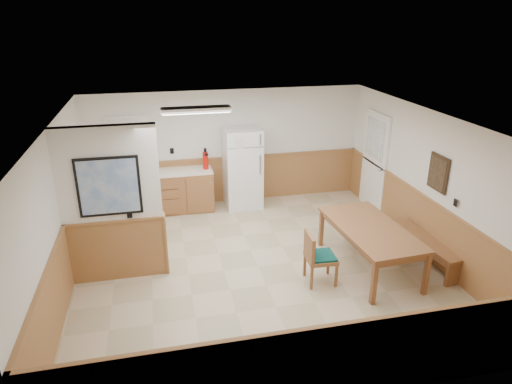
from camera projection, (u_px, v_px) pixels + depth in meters
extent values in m
plane|color=beige|center=(258.00, 266.00, 7.71)|extent=(6.00, 6.00, 0.00)
cube|color=silver|center=(258.00, 121.00, 6.79)|extent=(6.00, 6.00, 0.02)
cube|color=white|center=(227.00, 147.00, 9.97)|extent=(6.00, 0.02, 2.50)
cube|color=white|center=(427.00, 184.00, 7.87)|extent=(0.02, 6.00, 2.50)
cube|color=white|center=(58.00, 216.00, 6.64)|extent=(0.02, 6.00, 2.50)
cube|color=#A06740|center=(228.00, 180.00, 10.23)|extent=(6.00, 0.04, 1.00)
cube|color=#A06740|center=(420.00, 223.00, 8.14)|extent=(0.04, 6.00, 1.00)
cube|color=#A06740|center=(67.00, 260.00, 6.92)|extent=(0.04, 6.00, 1.00)
cube|color=white|center=(108.00, 175.00, 6.79)|extent=(1.50, 0.15, 1.50)
cube|color=#A06740|center=(118.00, 249.00, 7.25)|extent=(1.50, 0.17, 1.00)
cube|color=black|center=(109.00, 187.00, 6.76)|extent=(0.92, 0.03, 0.92)
cube|color=silver|center=(109.00, 187.00, 6.74)|extent=(0.84, 0.01, 0.84)
cube|color=#955634|center=(180.00, 191.00, 9.76)|extent=(1.40, 0.60, 0.86)
cube|color=#955634|center=(109.00, 197.00, 9.46)|extent=(0.06, 0.60, 0.86)
cube|color=#955634|center=(145.00, 194.00, 9.61)|extent=(0.06, 0.60, 0.86)
cube|color=#F6E9CF|center=(159.00, 173.00, 9.51)|extent=(2.20, 0.60, 0.04)
cube|color=#F6E9CF|center=(159.00, 165.00, 9.76)|extent=(2.20, 0.02, 0.10)
cube|color=white|center=(374.00, 163.00, 9.67)|extent=(0.05, 1.02, 2.15)
cube|color=white|center=(374.00, 163.00, 9.66)|extent=(0.04, 0.90, 2.05)
cube|color=silver|center=(375.00, 139.00, 9.46)|extent=(0.02, 0.76, 0.80)
cube|color=white|center=(127.00, 140.00, 9.41)|extent=(0.80, 0.03, 1.00)
cube|color=white|center=(127.00, 140.00, 9.40)|extent=(0.70, 0.01, 0.90)
cube|color=#322314|center=(438.00, 173.00, 7.48)|extent=(0.03, 0.50, 0.60)
cube|color=black|center=(437.00, 173.00, 7.47)|extent=(0.01, 0.42, 0.52)
cube|color=white|center=(196.00, 109.00, 7.82)|extent=(1.20, 0.30, 0.08)
cube|color=white|center=(196.00, 112.00, 7.84)|extent=(1.15, 0.25, 0.01)
cube|color=white|center=(243.00, 168.00, 9.83)|extent=(0.78, 0.72, 1.74)
cube|color=silver|center=(260.00, 139.00, 9.30)|extent=(0.03, 0.02, 0.23)
cube|color=silver|center=(260.00, 165.00, 9.50)|extent=(0.03, 0.02, 0.41)
cube|color=#9E663A|center=(371.00, 229.00, 7.42)|extent=(1.12, 2.06, 0.05)
cube|color=#9E663A|center=(371.00, 233.00, 7.45)|extent=(1.01, 1.95, 0.10)
cube|color=#9E663A|center=(374.00, 283.00, 6.60)|extent=(0.07, 0.07, 0.70)
cube|color=#9E663A|center=(321.00, 228.00, 8.28)|extent=(0.07, 0.07, 0.70)
cube|color=#9E663A|center=(426.00, 274.00, 6.83)|extent=(0.07, 0.07, 0.70)
cube|color=#9E663A|center=(365.00, 222.00, 8.51)|extent=(0.07, 0.07, 0.70)
cube|color=#9E663A|center=(425.00, 239.00, 7.72)|extent=(0.54, 1.66, 0.05)
cube|color=#9E663A|center=(450.00, 275.00, 7.10)|extent=(0.34, 0.10, 0.40)
cube|color=#9E663A|center=(400.00, 231.00, 8.49)|extent=(0.34, 0.10, 0.40)
cube|color=#9E663A|center=(321.00, 258.00, 7.14)|extent=(0.48, 0.48, 0.06)
cube|color=#0E4A43|center=(321.00, 255.00, 7.13)|extent=(0.44, 0.44, 0.03)
cube|color=#9E663A|center=(309.00, 246.00, 7.03)|extent=(0.07, 0.46, 0.40)
cube|color=#0E4A43|center=(297.00, 247.00, 7.00)|extent=(0.04, 0.40, 0.34)
cube|color=#9E663A|center=(312.00, 278.00, 7.01)|extent=(0.04, 0.04, 0.39)
cube|color=#9E663A|center=(305.00, 265.00, 7.38)|extent=(0.04, 0.04, 0.39)
cube|color=#9E663A|center=(336.00, 276.00, 7.08)|extent=(0.04, 0.04, 0.39)
cube|color=#9E663A|center=(328.00, 263.00, 7.44)|extent=(0.04, 0.04, 0.39)
cylinder|color=red|center=(206.00, 161.00, 9.62)|extent=(0.14, 0.14, 0.37)
cylinder|color=black|center=(205.00, 150.00, 9.54)|extent=(0.06, 0.06, 0.08)
cylinder|color=green|center=(127.00, 170.00, 9.33)|extent=(0.07, 0.07, 0.19)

